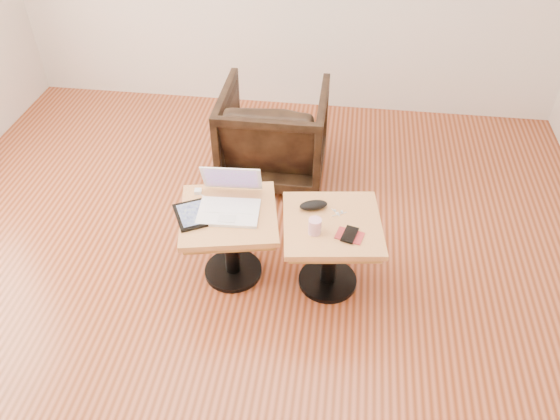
# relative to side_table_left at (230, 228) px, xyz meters

# --- Properties ---
(room_shell) EXTENTS (4.52, 4.52, 2.71)m
(room_shell) POSITION_rel_side_table_left_xyz_m (0.07, -0.16, 0.99)
(room_shell) COLOR #632912
(room_shell) RESTS_ON ground
(side_table_left) EXTENTS (0.62, 0.62, 0.48)m
(side_table_left) POSITION_rel_side_table_left_xyz_m (0.00, 0.00, 0.00)
(side_table_left) COLOR black
(side_table_left) RESTS_ON ground
(side_table_right) EXTENTS (0.59, 0.59, 0.48)m
(side_table_right) POSITION_rel_side_table_left_xyz_m (0.57, -0.00, 0.00)
(side_table_right) COLOR black
(side_table_right) RESTS_ON ground
(laptop) EXTENTS (0.35, 0.35, 0.22)m
(laptop) POSITION_rel_side_table_left_xyz_m (-0.00, 0.05, 0.16)
(laptop) COLOR white
(laptop) RESTS_ON side_table_left
(tablet) EXTENTS (0.27, 0.29, 0.02)m
(tablet) POSITION_rel_side_table_left_xyz_m (-0.19, -0.05, 0.13)
(tablet) COLOR black
(tablet) RESTS_ON side_table_left
(charging_adapter) EXTENTS (0.04, 0.04, 0.02)m
(charging_adapter) POSITION_rel_side_table_left_xyz_m (-0.21, 0.15, 0.13)
(charging_adapter) COLOR white
(charging_adapter) RESTS_ON side_table_left
(glasses_case) EXTENTS (0.17, 0.12, 0.05)m
(glasses_case) POSITION_rel_side_table_left_xyz_m (0.46, 0.09, 0.14)
(glasses_case) COLOR black
(glasses_case) RESTS_ON side_table_right
(striped_cup) EXTENTS (0.09, 0.09, 0.09)m
(striped_cup) POSITION_rel_side_table_left_xyz_m (0.48, -0.10, 0.16)
(striped_cup) COLOR #C35083
(striped_cup) RESTS_ON side_table_right
(earbuds_tangle) EXTENTS (0.08, 0.05, 0.02)m
(earbuds_tangle) POSITION_rel_side_table_left_xyz_m (0.60, 0.07, 0.13)
(earbuds_tangle) COLOR white
(earbuds_tangle) RESTS_ON side_table_right
(phone_on_sleeve) EXTENTS (0.16, 0.14, 0.02)m
(phone_on_sleeve) POSITION_rel_side_table_left_xyz_m (0.67, -0.10, 0.13)
(phone_on_sleeve) COLOR #9F312A
(phone_on_sleeve) RESTS_ON side_table_right
(armchair) EXTENTS (0.72, 0.74, 0.68)m
(armchair) POSITION_rel_side_table_left_xyz_m (0.10, 1.05, -0.02)
(armchair) COLOR black
(armchair) RESTS_ON ground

